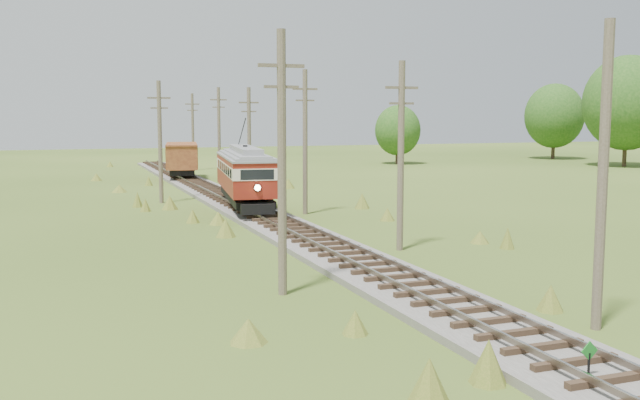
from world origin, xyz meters
name	(u,v)px	position (x,y,z in m)	size (l,w,h in m)	color
railbed_main	(244,208)	(0.00, 34.00, 0.19)	(3.60, 96.00, 0.57)	#605B54
switch_marker	(589,360)	(-0.20, 1.50, 0.63)	(0.45, 0.06, 1.08)	black
streetcar	(245,172)	(0.00, 33.53, 2.56)	(4.36, 12.10, 5.48)	black
gondola	(182,157)	(0.00, 58.43, 2.16)	(4.29, 9.25, 2.96)	black
gravel_pile	(249,182)	(4.00, 48.15, 0.53)	(3.13, 3.32, 1.14)	gray
utility_pole_r_1	(603,178)	(3.10, 5.00, 4.40)	(0.30, 0.30, 8.80)	brown
utility_pole_r_2	(401,154)	(3.30, 18.00, 4.42)	(1.60, 0.30, 8.60)	brown
utility_pole_r_3	(305,140)	(3.20, 31.00, 4.63)	(1.60, 0.30, 9.00)	brown
utility_pole_r_4	(249,139)	(3.00, 44.00, 4.32)	(1.60, 0.30, 8.40)	brown
utility_pole_r_5	(219,132)	(3.40, 57.00, 4.58)	(1.60, 0.30, 8.90)	brown
utility_pole_r_6	(193,131)	(3.20, 70.00, 4.47)	(1.60, 0.30, 8.70)	brown
utility_pole_l_a	(282,161)	(-4.20, 12.00, 4.63)	(1.60, 0.30, 9.00)	brown
utility_pole_l_b	(160,141)	(-4.50, 40.00, 4.42)	(1.60, 0.30, 8.60)	brown
tree_right_4	(627,103)	(54.00, 58.00, 7.75)	(10.50, 10.50, 13.53)	#38281C
tree_right_5	(554,116)	(56.00, 74.00, 6.19)	(8.40, 8.40, 10.82)	#38281C
tree_mid_b	(398,130)	(30.00, 72.00, 4.33)	(5.88, 5.88, 7.57)	#38281C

